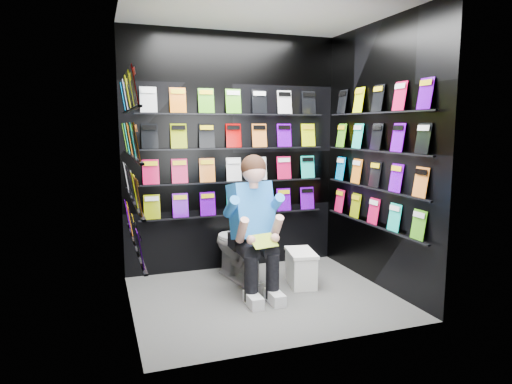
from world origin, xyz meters
name	(u,v)px	position (x,y,z in m)	size (l,w,h in m)	color
floor	(264,297)	(0.00, 0.00, 0.00)	(2.40, 2.40, 0.00)	#575755
ceiling	(265,8)	(0.00, 0.00, 2.60)	(2.40, 2.40, 0.00)	white
wall_back	(233,153)	(0.00, 1.00, 1.30)	(2.40, 0.04, 2.60)	black
wall_front	(314,169)	(0.00, -1.00, 1.30)	(2.40, 0.04, 2.60)	black
wall_left	(126,162)	(-1.20, 0.00, 1.30)	(0.04, 2.00, 2.60)	black
wall_right	(378,156)	(1.20, 0.00, 1.30)	(0.04, 2.00, 2.60)	black
comics_back	(234,153)	(0.00, 0.97, 1.31)	(2.10, 0.06, 1.37)	orange
comics_left	(130,162)	(-1.17, 0.00, 1.31)	(0.06, 1.70, 1.37)	orange
comics_right	(376,156)	(1.17, 0.00, 1.31)	(0.06, 1.70, 1.37)	orange
toilet	(239,244)	(-0.06, 0.59, 0.37)	(0.42, 0.75, 0.73)	white
longbox	(301,269)	(0.47, 0.20, 0.16)	(0.23, 0.42, 0.32)	white
longbox_lid	(301,253)	(0.47, 0.20, 0.33)	(0.25, 0.45, 0.03)	white
reader	(251,212)	(-0.06, 0.21, 0.78)	(0.54, 0.79, 1.45)	blue
held_comic	(263,241)	(-0.06, -0.14, 0.58)	(0.24, 0.01, 0.17)	green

